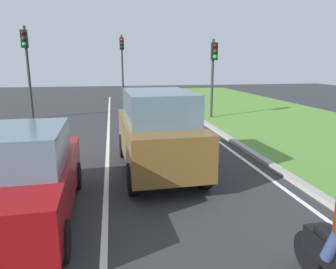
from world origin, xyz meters
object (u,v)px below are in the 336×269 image
car_sedan_left_lane (24,176)px  traffic_light_near_right (213,65)px  car_suv_ahead (158,131)px  traffic_light_overhead_left (26,57)px  traffic_light_far_median (122,57)px

car_sedan_left_lane → traffic_light_near_right: bearing=53.7°
car_suv_ahead → traffic_light_near_right: size_ratio=1.07×
traffic_light_near_right → car_sedan_left_lane: bearing=-124.4°
car_suv_ahead → traffic_light_overhead_left: 11.27m
traffic_light_near_right → traffic_light_overhead_left: (-9.79, 1.54, 0.42)m
car_sedan_left_lane → traffic_light_overhead_left: (-2.66, 11.96, 2.41)m
traffic_light_near_right → traffic_light_overhead_left: 9.92m
car_suv_ahead → traffic_light_far_median: traffic_light_far_median is taller
car_suv_ahead → traffic_light_overhead_left: size_ratio=0.93×
traffic_light_near_right → traffic_light_far_median: 9.54m
car_sedan_left_lane → traffic_light_far_median: bearing=80.3°
traffic_light_overhead_left → car_suv_ahead: bearing=-59.7°
car_sedan_left_lane → traffic_light_overhead_left: traffic_light_overhead_left is taller
car_suv_ahead → traffic_light_near_right: 9.20m
car_sedan_left_lane → traffic_light_near_right: 12.78m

